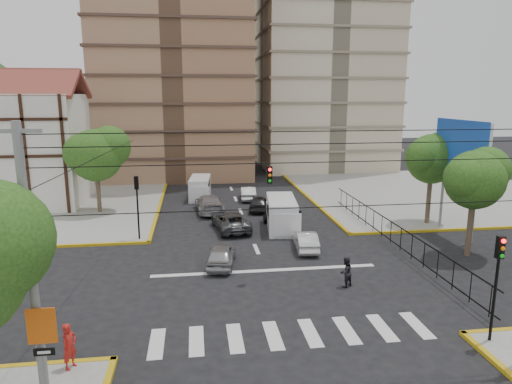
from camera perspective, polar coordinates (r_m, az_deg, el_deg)
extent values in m
plane|color=black|center=(25.52, 1.60, -10.78)|extent=(160.00, 160.00, 0.00)
cube|color=gray|center=(47.15, -27.57, -1.40)|extent=(26.00, 26.00, 0.15)
cube|color=gray|center=(50.33, 20.73, -0.04)|extent=(26.00, 26.00, 0.15)
cube|color=silver|center=(20.21, 4.50, -17.27)|extent=(12.00, 2.40, 0.01)
cube|color=silver|center=(26.61, 1.18, -9.78)|extent=(13.00, 0.40, 0.01)
cube|color=silver|center=(46.04, -26.99, 4.60)|extent=(10.00, 8.00, 10.00)
cube|color=maroon|center=(44.01, -28.54, 11.90)|extent=(10.80, 4.25, 2.65)
cube|color=maroon|center=(47.59, -26.93, 11.95)|extent=(10.80, 4.25, 2.65)
cylinder|color=slate|center=(33.73, 25.54, -2.45)|extent=(0.20, 0.20, 4.00)
cylinder|color=slate|center=(37.03, 22.19, -0.96)|extent=(0.20, 0.20, 4.00)
cube|color=silver|center=(34.71, 24.34, 4.76)|extent=(0.25, 6.00, 4.00)
cube|color=blue|center=(34.61, 24.06, 4.77)|extent=(0.08, 6.20, 4.20)
cylinder|color=#473828|center=(31.32, 25.21, -3.56)|extent=(0.36, 0.36, 4.20)
sphere|color=#204714|center=(30.75, 25.66, 1.38)|extent=(3.60, 3.60, 3.60)
sphere|color=#204714|center=(31.42, 26.82, 2.47)|extent=(2.88, 2.88, 2.88)
sphere|color=#204714|center=(30.09, 24.85, 1.59)|extent=(2.70, 2.70, 2.70)
cylinder|color=#473828|center=(37.62, 20.79, -0.52)|extent=(0.36, 0.36, 4.48)
sphere|color=#204714|center=(37.14, 21.13, 3.88)|extent=(3.80, 3.80, 3.80)
sphere|color=#204714|center=(37.80, 22.24, 4.80)|extent=(3.04, 3.04, 3.04)
sphere|color=#204714|center=(36.49, 20.32, 4.11)|extent=(2.85, 2.85, 2.85)
cylinder|color=#473828|center=(40.79, -19.11, 0.32)|extent=(0.36, 0.36, 4.20)
sphere|color=#204714|center=(40.34, -19.39, 4.37)|extent=(4.40, 4.40, 4.40)
sphere|color=#204714|center=(40.35, -17.83, 5.42)|extent=(3.52, 3.52, 3.52)
sphere|color=#204714|center=(40.21, -20.72, 4.57)|extent=(3.30, 3.30, 3.30)
cylinder|color=black|center=(20.91, 27.61, -11.86)|extent=(0.12, 0.12, 3.50)
cube|color=black|center=(20.18, 28.21, -6.10)|extent=(0.28, 0.22, 0.90)
sphere|color=#FF0C0C|center=(20.09, 28.30, -5.29)|extent=(0.17, 0.17, 0.17)
cylinder|color=black|center=(32.26, -14.53, -2.72)|extent=(0.12, 0.12, 3.50)
cube|color=black|center=(31.79, -14.73, 1.12)|extent=(0.28, 0.22, 0.90)
sphere|color=#FF0C0C|center=(31.74, -14.76, 1.65)|extent=(0.17, 0.17, 0.17)
cube|color=black|center=(23.88, 1.68, 2.16)|extent=(0.28, 0.22, 0.90)
cylinder|color=black|center=(15.17, 7.27, -1.91)|extent=(18.00, 0.03, 0.03)
cylinder|color=slate|center=(15.98, -26.27, -8.36)|extent=(0.28, 0.28, 9.00)
cube|color=slate|center=(15.14, -27.74, 6.77)|extent=(1.40, 0.12, 0.12)
cylinder|color=slate|center=(16.92, -24.87, -17.88)|extent=(0.08, 0.08, 3.20)
cube|color=#E5590C|center=(16.43, -25.24, -14.92)|extent=(0.90, 0.06, 1.20)
cube|color=black|center=(16.84, -24.95, -17.66)|extent=(0.65, 0.05, 0.25)
cube|color=silver|center=(34.32, 3.18, -2.73)|extent=(2.61, 5.29, 2.34)
cube|color=silver|center=(32.44, 3.86, -3.89)|extent=(2.06, 1.44, 1.63)
cube|color=black|center=(31.95, 4.00, -3.10)|extent=(1.88, 0.32, 0.92)
cylinder|color=black|center=(32.83, 2.04, -4.88)|extent=(0.25, 0.71, 0.71)
cylinder|color=black|center=(33.20, 5.34, -4.73)|extent=(0.25, 0.71, 0.71)
cylinder|color=black|center=(35.92, 1.16, -3.39)|extent=(0.25, 0.71, 0.71)
cylinder|color=black|center=(36.26, 4.18, -3.27)|extent=(0.25, 0.71, 0.71)
cube|color=silver|center=(44.70, -7.00, 0.50)|extent=(2.26, 4.72, 2.10)
cube|color=silver|center=(42.94, -6.96, -0.16)|extent=(1.83, 1.26, 1.46)
cube|color=black|center=(42.52, -6.97, 0.41)|extent=(1.69, 0.26, 0.82)
cylinder|color=black|center=(43.42, -8.09, -0.86)|extent=(0.25, 0.64, 0.64)
cylinder|color=black|center=(43.44, -5.80, -0.79)|extent=(0.25, 0.64, 0.64)
cylinder|color=black|center=(46.28, -8.08, -0.06)|extent=(0.25, 0.64, 0.64)
cylinder|color=black|center=(46.29, -5.93, 0.00)|extent=(0.25, 0.64, 0.64)
imported|color=#A3A3A8|center=(27.20, -4.37, -7.88)|extent=(2.16, 4.02, 1.30)
imported|color=silver|center=(30.02, 6.24, -6.06)|extent=(1.66, 3.83, 1.23)
imported|color=#4F5256|center=(34.15, -3.17, -3.65)|extent=(2.94, 5.21, 1.37)
imported|color=#A6A6AA|center=(39.48, -5.85, -1.43)|extent=(2.55, 5.43, 1.53)
imported|color=#232325|center=(39.82, 0.33, -1.40)|extent=(2.21, 4.09, 1.32)
imported|color=white|center=(44.01, -1.00, -0.13)|extent=(1.63, 3.99, 1.29)
imported|color=red|center=(18.61, -22.30, -17.39)|extent=(0.66, 0.75, 1.73)
imported|color=black|center=(24.69, 11.14, -9.79)|extent=(0.98, 0.92, 1.61)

